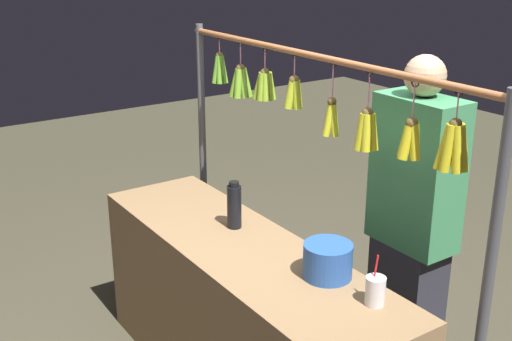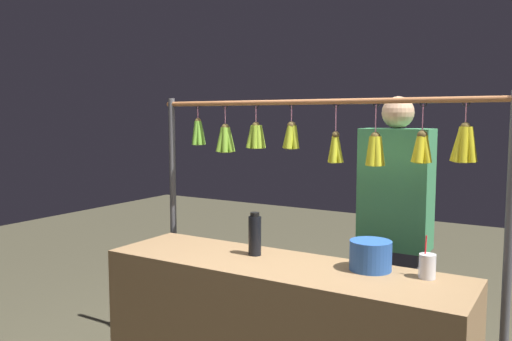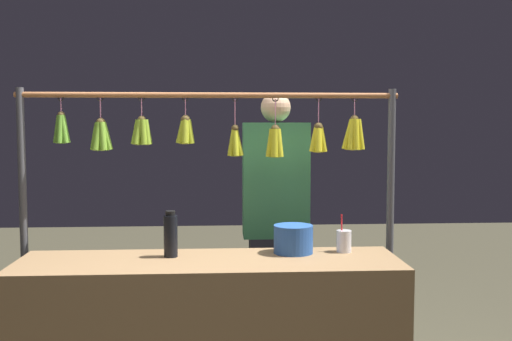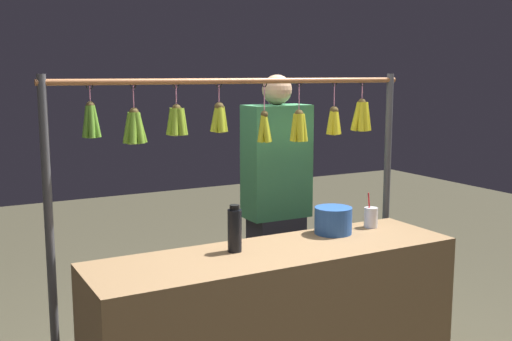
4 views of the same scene
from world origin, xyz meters
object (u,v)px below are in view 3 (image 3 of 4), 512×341
object	(u,v)px
blue_bucket	(293,239)
drink_cup	(344,241)
water_bottle	(171,235)
vendor_person	(275,231)

from	to	relation	value
blue_bucket	drink_cup	distance (m)	0.28
water_bottle	drink_cup	world-z (taller)	water_bottle
blue_bucket	vendor_person	distance (m)	0.57
blue_bucket	vendor_person	xyz separation A→B (m)	(0.04, -0.57, -0.06)
water_bottle	blue_bucket	world-z (taller)	water_bottle
drink_cup	vendor_person	distance (m)	0.65
water_bottle	blue_bucket	bearing A→B (deg)	-175.21
water_bottle	vendor_person	world-z (taller)	vendor_person
blue_bucket	drink_cup	size ratio (longest dim) A/B	1.03
water_bottle	blue_bucket	xyz separation A→B (m)	(-0.66, -0.06, -0.04)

